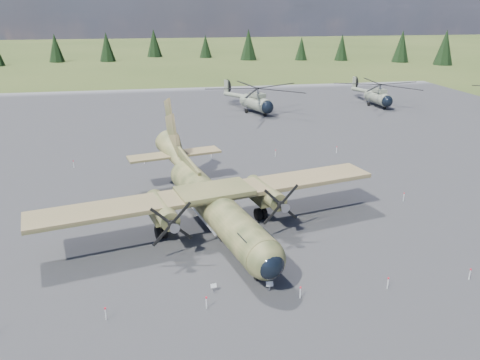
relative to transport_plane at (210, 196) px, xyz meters
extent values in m
plane|color=#4B5325|center=(2.31, 2.00, -2.71)|extent=(500.00, 500.00, 0.00)
cube|color=slate|center=(2.31, 12.00, -2.71)|extent=(120.00, 120.00, 0.04)
cylinder|color=#3C4425|center=(0.34, -1.48, -0.45)|extent=(6.64, 17.87, 2.75)
sphere|color=#3C4425|center=(2.32, -10.11, -0.45)|extent=(3.23, 3.23, 2.70)
sphere|color=black|center=(2.44, -10.64, -0.50)|extent=(2.37, 2.37, 1.98)
cube|color=black|center=(1.96, -8.58, 0.29)|extent=(2.27, 1.97, 0.54)
cone|color=#3C4425|center=(-2.25, 9.83, 0.58)|extent=(4.14, 7.19, 4.14)
cube|color=#9FA2A4|center=(0.12, -0.53, -1.58)|extent=(3.14, 6.17, 0.49)
cube|color=#344021|center=(0.23, -1.00, 0.68)|extent=(28.54, 9.63, 0.34)
cube|color=#3C4425|center=(0.23, -1.00, 0.89)|extent=(6.54, 4.77, 0.34)
cylinder|color=#3C4425|center=(-4.02, -2.28, 0.14)|extent=(2.58, 5.31, 1.47)
cube|color=#3C4425|center=(-4.19, -1.51, -0.50)|extent=(2.18, 3.59, 0.79)
cone|color=gray|center=(-3.30, -5.40, 0.14)|extent=(0.93, 1.03, 0.75)
cylinder|color=black|center=(-4.19, -1.51, -2.17)|extent=(1.09, 1.25, 1.08)
cylinder|color=#3C4425|center=(4.61, -0.30, 0.14)|extent=(2.58, 5.31, 1.47)
cube|color=#3C4425|center=(4.43, 0.46, -0.50)|extent=(2.18, 3.59, 0.79)
cone|color=gray|center=(5.32, -3.42, 0.14)|extent=(0.93, 1.03, 0.75)
cylinder|color=black|center=(4.43, 0.46, -2.17)|extent=(1.09, 1.25, 1.08)
cube|color=#3C4425|center=(-1.42, 6.18, 1.17)|extent=(1.93, 7.30, 1.65)
cube|color=#344021|center=(-2.36, 10.31, 0.63)|extent=(9.68, 4.22, 0.22)
cylinder|color=gray|center=(2.05, -8.96, -1.46)|extent=(0.16, 0.16, 0.88)
cylinder|color=black|center=(2.05, -8.96, -2.17)|extent=(0.54, 0.97, 0.92)
cylinder|color=gray|center=(13.18, 42.59, -0.96)|extent=(4.59, 7.24, 2.37)
sphere|color=black|center=(14.36, 39.38, -1.00)|extent=(2.80, 2.80, 2.18)
sphere|color=gray|center=(12.00, 45.80, -0.96)|extent=(2.80, 2.80, 2.18)
cube|color=gray|center=(13.31, 42.23, 0.56)|extent=(2.56, 3.41, 0.71)
cylinder|color=gray|center=(13.31, 42.23, 1.27)|extent=(0.44, 0.44, 0.95)
cylinder|color=gray|center=(10.77, 49.14, -0.62)|extent=(3.55, 7.88, 1.36)
cube|color=gray|center=(9.54, 52.48, 0.56)|extent=(0.66, 1.32, 2.28)
cylinder|color=black|center=(9.85, 52.59, 0.56)|extent=(0.91, 2.34, 2.47)
cylinder|color=black|center=(14.17, 39.92, -2.33)|extent=(0.47, 0.70, 0.65)
cylinder|color=black|center=(11.59, 43.22, -2.33)|extent=(0.53, 0.81, 0.76)
cylinder|color=gray|center=(11.59, 43.22, -1.83)|extent=(0.17, 0.17, 1.38)
cylinder|color=black|center=(13.99, 44.10, -2.33)|extent=(0.53, 0.81, 0.76)
cylinder|color=gray|center=(13.99, 44.10, -1.83)|extent=(0.17, 0.17, 1.38)
cylinder|color=gray|center=(36.59, 44.31, -1.07)|extent=(2.56, 6.50, 2.22)
sphere|color=black|center=(36.76, 41.12, -1.12)|extent=(2.15, 2.15, 2.04)
sphere|color=gray|center=(36.41, 47.50, -1.07)|extent=(2.15, 2.15, 2.04)
cube|color=gray|center=(36.61, 43.96, 0.35)|extent=(1.66, 2.92, 0.67)
cylinder|color=gray|center=(36.61, 43.96, 1.01)|extent=(0.34, 0.34, 0.89)
cylinder|color=gray|center=(36.24, 50.82, -0.76)|extent=(1.15, 7.60, 1.27)
cube|color=gray|center=(36.06, 54.14, 0.35)|extent=(0.26, 1.25, 2.13)
cylinder|color=black|center=(36.37, 54.16, 0.35)|extent=(0.18, 2.31, 2.31)
cylinder|color=black|center=(36.73, 41.65, -2.36)|extent=(0.28, 0.62, 0.60)
cylinder|color=black|center=(35.33, 45.31, -2.36)|extent=(0.30, 0.72, 0.71)
cylinder|color=gray|center=(35.33, 45.31, -1.89)|extent=(0.13, 0.13, 1.29)
cylinder|color=black|center=(37.72, 45.44, -2.36)|extent=(0.30, 0.72, 0.71)
cylinder|color=gray|center=(37.72, 45.44, -1.89)|extent=(0.13, 0.13, 1.29)
cube|color=gray|center=(-1.03, -9.75, -2.47)|extent=(0.08, 0.08, 0.48)
cube|color=silver|center=(-1.03, -9.79, -2.24)|extent=(0.41, 0.22, 0.27)
cube|color=gray|center=(2.57, -10.34, -2.43)|extent=(0.09, 0.09, 0.57)
cube|color=silver|center=(2.57, -10.39, -2.15)|extent=(0.47, 0.21, 0.32)
cylinder|color=silver|center=(-7.69, -11.50, -2.31)|extent=(0.07, 0.07, 0.80)
cylinder|color=red|center=(-7.69, -11.50, -1.91)|extent=(0.12, 0.12, 0.10)
cylinder|color=silver|center=(-1.69, -11.50, -2.31)|extent=(0.07, 0.07, 0.80)
cylinder|color=red|center=(-1.69, -11.50, -1.91)|extent=(0.12, 0.12, 0.10)
cylinder|color=silver|center=(4.31, -11.50, -2.31)|extent=(0.07, 0.07, 0.80)
cylinder|color=red|center=(4.31, -11.50, -1.91)|extent=(0.12, 0.12, 0.10)
cylinder|color=silver|center=(10.31, -11.50, -2.31)|extent=(0.07, 0.07, 0.80)
cylinder|color=red|center=(10.31, -11.50, -1.91)|extent=(0.12, 0.12, 0.10)
cylinder|color=silver|center=(16.31, -11.50, -2.31)|extent=(0.07, 0.07, 0.80)
cylinder|color=red|center=(16.31, -11.50, -1.91)|extent=(0.12, 0.12, 0.10)
cylinder|color=silver|center=(-13.69, 18.00, -2.31)|extent=(0.07, 0.07, 0.80)
cylinder|color=red|center=(-13.69, 18.00, -1.91)|extent=(0.12, 0.12, 0.10)
cylinder|color=silver|center=(-5.69, 18.00, -2.31)|extent=(0.07, 0.07, 0.80)
cylinder|color=red|center=(-5.69, 18.00, -1.91)|extent=(0.12, 0.12, 0.10)
cylinder|color=silver|center=(2.31, 18.00, -2.31)|extent=(0.07, 0.07, 0.80)
cylinder|color=red|center=(2.31, 18.00, -1.91)|extent=(0.12, 0.12, 0.10)
cylinder|color=silver|center=(10.31, 18.00, -2.31)|extent=(0.07, 0.07, 0.80)
cylinder|color=red|center=(10.31, 18.00, -1.91)|extent=(0.12, 0.12, 0.10)
cylinder|color=silver|center=(18.31, 18.00, -2.31)|extent=(0.07, 0.07, 0.80)
cylinder|color=red|center=(18.31, 18.00, -1.91)|extent=(0.12, 0.12, 0.10)
cylinder|color=silver|center=(-14.19, 2.00, -2.31)|extent=(0.07, 0.07, 0.80)
cylinder|color=red|center=(-14.19, 2.00, -1.91)|extent=(0.12, 0.12, 0.10)
cylinder|color=silver|center=(18.81, 2.00, -2.31)|extent=(0.07, 0.07, 0.80)
cylinder|color=red|center=(18.81, 2.00, -1.91)|extent=(0.12, 0.12, 0.10)
cone|color=black|center=(86.85, 102.21, 2.66)|extent=(6.01, 6.01, 10.74)
cone|color=black|center=(77.57, 112.24, 2.39)|extent=(5.72, 5.72, 10.22)
cone|color=black|center=(60.01, 120.43, 1.62)|extent=(4.85, 4.85, 8.66)
cone|color=black|center=(46.82, 124.08, 1.15)|extent=(4.33, 4.33, 7.73)
cone|color=black|center=(29.06, 128.11, 2.41)|extent=(5.73, 5.73, 10.24)
cone|color=black|center=(15.32, 138.24, 1.24)|extent=(4.42, 4.42, 7.90)
cone|color=black|center=(-2.87, 144.56, 2.19)|extent=(5.50, 5.50, 9.81)
cone|color=black|center=(-18.62, 131.67, 2.00)|extent=(5.28, 5.28, 9.42)
cone|color=black|center=(-35.16, 132.73, 1.86)|extent=(5.12, 5.12, 9.15)
camera|label=1|loc=(-4.06, -35.73, 14.81)|focal=35.00mm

